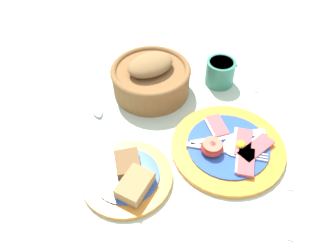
{
  "coord_description": "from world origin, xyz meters",
  "views": [
    {
      "loc": [
        -0.2,
        -0.43,
        0.61
      ],
      "look_at": [
        -0.06,
        0.08,
        0.02
      ],
      "focal_mm": 35.0,
      "sensor_mm": 36.0,
      "label": 1
    }
  ],
  "objects_px": {
    "bread_basket": "(151,77)",
    "sugar_cup": "(220,72)",
    "bread_plate": "(128,177)",
    "breakfast_plate": "(228,147)",
    "teaspoon_near_cup": "(99,116)",
    "fork_on_cloth": "(291,199)",
    "teaspoon_by_saucer": "(235,64)"
  },
  "relations": [
    {
      "from": "sugar_cup",
      "to": "fork_on_cloth",
      "type": "relative_size",
      "value": 0.47
    },
    {
      "from": "fork_on_cloth",
      "to": "bread_basket",
      "type": "bearing_deg",
      "value": 55.77
    },
    {
      "from": "teaspoon_near_cup",
      "to": "fork_on_cloth",
      "type": "bearing_deg",
      "value": -141.1
    },
    {
      "from": "breakfast_plate",
      "to": "teaspoon_by_saucer",
      "type": "xyz_separation_m",
      "value": [
        0.14,
        0.3,
        -0.01
      ]
    },
    {
      "from": "breakfast_plate",
      "to": "teaspoon_near_cup",
      "type": "bearing_deg",
      "value": 146.84
    },
    {
      "from": "bread_plate",
      "to": "teaspoon_by_saucer",
      "type": "bearing_deg",
      "value": 39.93
    },
    {
      "from": "teaspoon_near_cup",
      "to": "fork_on_cloth",
      "type": "xyz_separation_m",
      "value": [
        0.36,
        -0.34,
        -0.0
      ]
    },
    {
      "from": "bread_basket",
      "to": "sugar_cup",
      "type": "bearing_deg",
      "value": -4.05
    },
    {
      "from": "bread_plate",
      "to": "breakfast_plate",
      "type": "bearing_deg",
      "value": 5.58
    },
    {
      "from": "teaspoon_by_saucer",
      "to": "fork_on_cloth",
      "type": "bearing_deg",
      "value": 166.75
    },
    {
      "from": "breakfast_plate",
      "to": "sugar_cup",
      "type": "relative_size",
      "value": 3.37
    },
    {
      "from": "teaspoon_by_saucer",
      "to": "sugar_cup",
      "type": "bearing_deg",
      "value": 124.27
    },
    {
      "from": "bread_basket",
      "to": "fork_on_cloth",
      "type": "xyz_separation_m",
      "value": [
        0.2,
        -0.41,
        -0.05
      ]
    },
    {
      "from": "bread_plate",
      "to": "fork_on_cloth",
      "type": "bearing_deg",
      "value": -22.94
    },
    {
      "from": "teaspoon_by_saucer",
      "to": "teaspoon_near_cup",
      "type": "relative_size",
      "value": 1.0
    },
    {
      "from": "bread_basket",
      "to": "breakfast_plate",
      "type": "bearing_deg",
      "value": -62.81
    },
    {
      "from": "teaspoon_near_cup",
      "to": "bread_basket",
      "type": "bearing_deg",
      "value": -74.58
    },
    {
      "from": "breakfast_plate",
      "to": "bread_basket",
      "type": "xyz_separation_m",
      "value": [
        -0.13,
        0.25,
        0.04
      ]
    },
    {
      "from": "breakfast_plate",
      "to": "teaspoon_near_cup",
      "type": "height_order",
      "value": "breakfast_plate"
    },
    {
      "from": "teaspoon_by_saucer",
      "to": "bread_basket",
      "type": "bearing_deg",
      "value": 95.1
    },
    {
      "from": "sugar_cup",
      "to": "teaspoon_by_saucer",
      "type": "height_order",
      "value": "sugar_cup"
    },
    {
      "from": "breakfast_plate",
      "to": "sugar_cup",
      "type": "height_order",
      "value": "sugar_cup"
    },
    {
      "from": "bread_basket",
      "to": "teaspoon_near_cup",
      "type": "bearing_deg",
      "value": -157.16
    },
    {
      "from": "breakfast_plate",
      "to": "bread_plate",
      "type": "relative_size",
      "value": 1.34
    },
    {
      "from": "breakfast_plate",
      "to": "fork_on_cloth",
      "type": "bearing_deg",
      "value": -64.1
    },
    {
      "from": "bread_basket",
      "to": "teaspoon_by_saucer",
      "type": "distance_m",
      "value": 0.28
    },
    {
      "from": "bread_basket",
      "to": "bread_plate",
      "type": "bearing_deg",
      "value": -112.71
    },
    {
      "from": "teaspoon_near_cup",
      "to": "breakfast_plate",
      "type": "bearing_deg",
      "value": -130.57
    },
    {
      "from": "bread_basket",
      "to": "teaspoon_near_cup",
      "type": "xyz_separation_m",
      "value": [
        -0.15,
        -0.06,
        -0.04
      ]
    },
    {
      "from": "breakfast_plate",
      "to": "bread_basket",
      "type": "relative_size",
      "value": 1.26
    },
    {
      "from": "bread_plate",
      "to": "bread_basket",
      "type": "height_order",
      "value": "bread_basket"
    },
    {
      "from": "teaspoon_by_saucer",
      "to": "breakfast_plate",
      "type": "bearing_deg",
      "value": 149.36
    }
  ]
}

